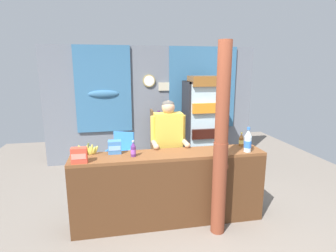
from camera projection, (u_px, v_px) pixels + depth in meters
ground_plane at (169, 194)px, 4.53m from camera, size 7.78×7.78×0.00m
back_wall_curtained at (154, 103)px, 6.03m from camera, size 4.67×0.22×2.55m
stall_counter at (171, 184)px, 3.54m from camera, size 2.56×0.46×0.98m
timber_post at (221, 147)px, 3.27m from camera, size 0.20×0.18×2.40m
drink_fridge at (202, 118)px, 5.66m from camera, size 0.74×0.68×1.93m
bottle_shelf_rack at (162, 136)px, 5.89m from camera, size 0.48×0.28×1.22m
plastic_lawn_chair at (122, 152)px, 5.23m from camera, size 0.58×0.58×0.86m
shopkeeper at (168, 141)px, 4.00m from camera, size 0.52×0.42×1.63m
soda_bottle_water at (248, 141)px, 3.59m from camera, size 0.10×0.10×0.34m
soda_bottle_iced_tea at (241, 140)px, 3.86m from camera, size 0.06×0.06×0.20m
soda_bottle_orange_soda at (222, 141)px, 3.76m from camera, size 0.07×0.07×0.23m
soda_bottle_grape_soda at (133, 150)px, 3.40m from camera, size 0.07×0.07×0.21m
snack_box_crackers at (79, 155)px, 3.17m from camera, size 0.18×0.11×0.18m
snack_box_biscuit at (115, 147)px, 3.54m from camera, size 0.17×0.14×0.17m
banana_bunch at (88, 150)px, 3.48m from camera, size 0.28×0.07×0.16m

